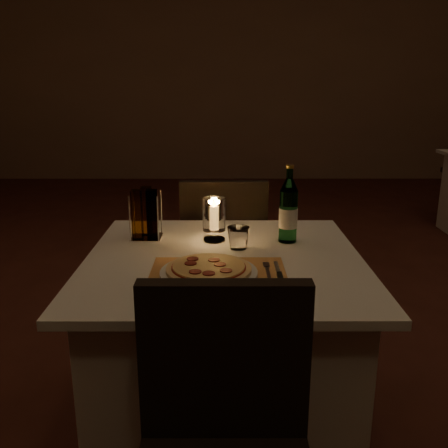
{
  "coord_description": "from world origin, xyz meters",
  "views": [
    {
      "loc": [
        -0.13,
        -2.11,
        1.35
      ],
      "look_at": [
        -0.13,
        -0.39,
        0.86
      ],
      "focal_mm": 40.0,
      "sensor_mm": 36.0,
      "label": 1
    }
  ],
  "objects_px": {
    "plate": "(209,273)",
    "pizza": "(209,268)",
    "chair_near": "(224,437)",
    "tumbler": "(238,238)",
    "water_bottle": "(288,211)",
    "hurricane_candle": "(214,216)",
    "chair_far": "(224,245)",
    "main_table": "(224,347)"
  },
  "relations": [
    {
      "from": "hurricane_candle",
      "to": "tumbler",
      "type": "bearing_deg",
      "value": -46.04
    },
    {
      "from": "chair_far",
      "to": "water_bottle",
      "type": "xyz_separation_m",
      "value": [
        0.25,
        -0.53,
        0.31
      ]
    },
    {
      "from": "hurricane_candle",
      "to": "pizza",
      "type": "bearing_deg",
      "value": -91.67
    },
    {
      "from": "water_bottle",
      "to": "main_table",
      "type": "bearing_deg",
      "value": -143.51
    },
    {
      "from": "pizza",
      "to": "tumbler",
      "type": "xyz_separation_m",
      "value": [
        0.1,
        0.28,
        0.02
      ]
    },
    {
      "from": "main_table",
      "to": "pizza",
      "type": "bearing_deg",
      "value": -105.56
    },
    {
      "from": "water_bottle",
      "to": "hurricane_candle",
      "type": "height_order",
      "value": "water_bottle"
    },
    {
      "from": "chair_far",
      "to": "water_bottle",
      "type": "distance_m",
      "value": 0.66
    },
    {
      "from": "chair_far",
      "to": "plate",
      "type": "bearing_deg",
      "value": -93.2
    },
    {
      "from": "plate",
      "to": "pizza",
      "type": "bearing_deg",
      "value": -129.29
    },
    {
      "from": "main_table",
      "to": "pizza",
      "type": "relative_size",
      "value": 3.57
    },
    {
      "from": "chair_far",
      "to": "plate",
      "type": "relative_size",
      "value": 2.81
    },
    {
      "from": "tumbler",
      "to": "hurricane_candle",
      "type": "distance_m",
      "value": 0.15
    },
    {
      "from": "chair_far",
      "to": "pizza",
      "type": "relative_size",
      "value": 3.21
    },
    {
      "from": "plate",
      "to": "tumbler",
      "type": "height_order",
      "value": "tumbler"
    },
    {
      "from": "plate",
      "to": "pizza",
      "type": "relative_size",
      "value": 1.14
    },
    {
      "from": "hurricane_candle",
      "to": "plate",
      "type": "bearing_deg",
      "value": -91.64
    },
    {
      "from": "pizza",
      "to": "tumbler",
      "type": "bearing_deg",
      "value": 69.6
    },
    {
      "from": "chair_near",
      "to": "chair_far",
      "type": "distance_m",
      "value": 1.43
    },
    {
      "from": "chair_near",
      "to": "hurricane_candle",
      "type": "xyz_separation_m",
      "value": [
        -0.04,
        0.91,
        0.29
      ]
    },
    {
      "from": "pizza",
      "to": "water_bottle",
      "type": "distance_m",
      "value": 0.49
    },
    {
      "from": "pizza",
      "to": "hurricane_candle",
      "type": "relative_size",
      "value": 1.61
    },
    {
      "from": "chair_far",
      "to": "chair_near",
      "type": "bearing_deg",
      "value": -90.0
    },
    {
      "from": "plate",
      "to": "pizza",
      "type": "height_order",
      "value": "pizza"
    },
    {
      "from": "chair_far",
      "to": "plate",
      "type": "distance_m",
      "value": 0.92
    },
    {
      "from": "pizza",
      "to": "tumbler",
      "type": "distance_m",
      "value": 0.3
    },
    {
      "from": "chair_near",
      "to": "tumbler",
      "type": "bearing_deg",
      "value": 86.17
    },
    {
      "from": "main_table",
      "to": "water_bottle",
      "type": "relative_size",
      "value": 3.27
    },
    {
      "from": "pizza",
      "to": "chair_near",
      "type": "bearing_deg",
      "value": -84.63
    },
    {
      "from": "plate",
      "to": "chair_near",
      "type": "bearing_deg",
      "value": -84.65
    },
    {
      "from": "water_bottle",
      "to": "pizza",
      "type": "bearing_deg",
      "value": -129.51
    },
    {
      "from": "pizza",
      "to": "hurricane_candle",
      "type": "height_order",
      "value": "hurricane_candle"
    },
    {
      "from": "chair_far",
      "to": "tumbler",
      "type": "distance_m",
      "value": 0.66
    },
    {
      "from": "tumbler",
      "to": "main_table",
      "type": "bearing_deg",
      "value": -118.25
    },
    {
      "from": "chair_near",
      "to": "pizza",
      "type": "relative_size",
      "value": 3.21
    },
    {
      "from": "tumbler",
      "to": "water_bottle",
      "type": "height_order",
      "value": "water_bottle"
    },
    {
      "from": "main_table",
      "to": "water_bottle",
      "type": "bearing_deg",
      "value": 36.49
    },
    {
      "from": "chair_near",
      "to": "tumbler",
      "type": "height_order",
      "value": "chair_near"
    },
    {
      "from": "chair_near",
      "to": "plate",
      "type": "bearing_deg",
      "value": 95.35
    },
    {
      "from": "tumbler",
      "to": "water_bottle",
      "type": "distance_m",
      "value": 0.23
    },
    {
      "from": "chair_near",
      "to": "plate",
      "type": "relative_size",
      "value": 2.81
    },
    {
      "from": "water_bottle",
      "to": "hurricane_candle",
      "type": "bearing_deg",
      "value": 177.6
    }
  ]
}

